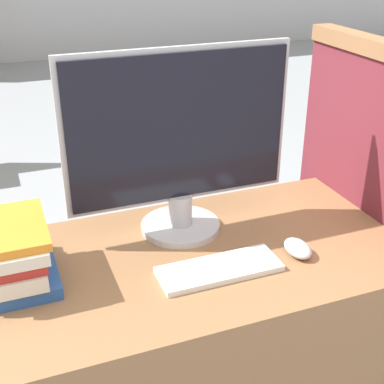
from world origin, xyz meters
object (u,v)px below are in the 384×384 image
object	(u,v)px
keyboard	(219,269)
mouse	(298,248)
monitor	(179,141)
book_stack	(13,254)

from	to	relation	value
keyboard	mouse	size ratio (longest dim) A/B	3.25
monitor	keyboard	distance (m)	0.37
monitor	keyboard	size ratio (longest dim) A/B	2.00
keyboard	mouse	distance (m)	0.24
monitor	book_stack	size ratio (longest dim) A/B	2.42
mouse	book_stack	distance (m)	0.76
mouse	keyboard	bearing A→B (deg)	179.78
monitor	keyboard	world-z (taller)	monitor
monitor	mouse	world-z (taller)	monitor
book_stack	monitor	bearing A→B (deg)	12.07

